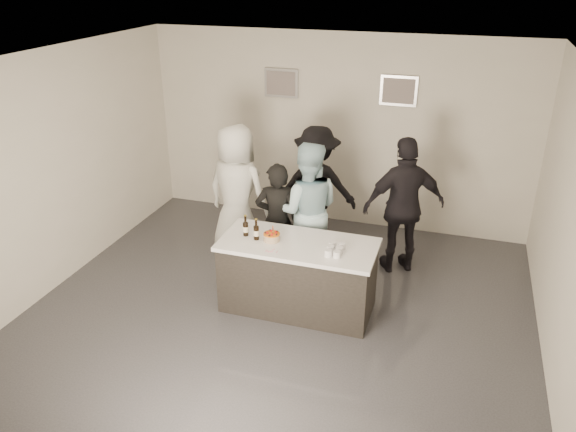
% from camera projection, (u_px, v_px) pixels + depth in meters
% --- Properties ---
extents(floor, '(6.00, 6.00, 0.00)m').
position_uv_depth(floor, '(275.00, 319.00, 6.75)').
color(floor, '#3D3D42').
rests_on(floor, ground).
extents(ceiling, '(6.00, 6.00, 0.00)m').
position_uv_depth(ceiling, '(272.00, 65.00, 5.50)').
color(ceiling, white).
extents(wall_back, '(6.00, 0.04, 3.00)m').
position_uv_depth(wall_back, '(337.00, 132.00, 8.72)').
color(wall_back, silver).
rests_on(wall_back, ground).
extents(wall_front, '(6.00, 0.04, 3.00)m').
position_uv_depth(wall_front, '(119.00, 387.00, 3.53)').
color(wall_front, silver).
rests_on(wall_front, ground).
extents(wall_left, '(0.04, 6.00, 3.00)m').
position_uv_depth(wall_left, '(46.00, 176.00, 6.96)').
color(wall_left, silver).
rests_on(wall_left, ground).
extents(wall_right, '(0.04, 6.00, 3.00)m').
position_uv_depth(wall_right, '(574.00, 244.00, 5.29)').
color(wall_right, silver).
rests_on(wall_right, ground).
extents(picture_left, '(0.54, 0.04, 0.44)m').
position_uv_depth(picture_left, '(281.00, 83.00, 8.65)').
color(picture_left, '#B2B2B7').
rests_on(picture_left, wall_back).
extents(picture_right, '(0.54, 0.04, 0.44)m').
position_uv_depth(picture_right, '(399.00, 91.00, 8.15)').
color(picture_right, '#B2B2B7').
rests_on(picture_right, wall_back).
extents(bar_counter, '(1.86, 0.86, 0.90)m').
position_uv_depth(bar_counter, '(298.00, 276.00, 6.80)').
color(bar_counter, white).
rests_on(bar_counter, ground).
extents(cake, '(0.20, 0.20, 0.08)m').
position_uv_depth(cake, '(272.00, 238.00, 6.66)').
color(cake, orange).
rests_on(cake, bar_counter).
extents(beer_bottle_a, '(0.07, 0.07, 0.26)m').
position_uv_depth(beer_bottle_a, '(246.00, 226.00, 6.74)').
color(beer_bottle_a, black).
rests_on(beer_bottle_a, bar_counter).
extents(beer_bottle_b, '(0.07, 0.07, 0.26)m').
position_uv_depth(beer_bottle_b, '(256.00, 229.00, 6.64)').
color(beer_bottle_b, black).
rests_on(beer_bottle_b, bar_counter).
extents(tumbler_cluster, '(0.19, 0.30, 0.08)m').
position_uv_depth(tumbler_cluster, '(335.00, 250.00, 6.38)').
color(tumbler_cluster, '#C96612').
rests_on(tumbler_cluster, bar_counter).
extents(candles, '(0.24, 0.08, 0.01)m').
position_uv_depth(candles, '(270.00, 250.00, 6.44)').
color(candles, pink).
rests_on(candles, bar_counter).
extents(person_main_black, '(0.66, 0.51, 1.60)m').
position_uv_depth(person_main_black, '(277.00, 220.00, 7.42)').
color(person_main_black, black).
rests_on(person_main_black, ground).
extents(person_main_blue, '(1.04, 0.90, 1.86)m').
position_uv_depth(person_main_blue, '(307.00, 210.00, 7.40)').
color(person_main_blue, '#B1DBE8').
rests_on(person_main_blue, ground).
extents(person_guest_left, '(1.04, 0.78, 1.93)m').
position_uv_depth(person_guest_left, '(237.00, 192.00, 7.88)').
color(person_guest_left, white).
rests_on(person_guest_left, ground).
extents(person_guest_right, '(1.20, 0.90, 1.90)m').
position_uv_depth(person_guest_right, '(404.00, 206.00, 7.47)').
color(person_guest_right, black).
rests_on(person_guest_right, ground).
extents(person_guest_back, '(1.25, 0.82, 1.81)m').
position_uv_depth(person_guest_back, '(316.00, 186.00, 8.24)').
color(person_guest_back, black).
rests_on(person_guest_back, ground).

